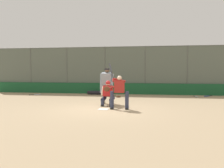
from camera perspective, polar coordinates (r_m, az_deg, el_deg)
The scene contains 14 objects.
ground_plane at distance 11.39m, azimuth -1.88°, elevation -5.54°, with size 160.00×160.00×0.00m, color tan.
home_plate_marker at distance 11.39m, azimuth -1.88°, elevation -5.51°, with size 0.43×0.43×0.01m, color white.
backstop_fence at distance 18.65m, azimuth 2.81°, elevation 3.28°, with size 20.20×0.08×3.38m.
padding_wall at distance 18.59m, azimuth 2.76°, elevation -1.02°, with size 19.72×0.18×0.77m, color #19512D.
bleachers_beyond at distance 21.10m, azimuth 5.45°, elevation -0.27°, with size 14.08×2.50×1.48m.
batter_at_plate at distance 11.32m, azimuth 1.57°, elevation -1.55°, with size 0.96×0.58×2.01m.
catcher_behind_plate at distance 12.39m, azimuth -0.95°, elevation -1.94°, with size 0.64×0.76×1.20m.
umpire_home at distance 13.22m, azimuth -1.09°, elevation -0.10°, with size 0.73×0.48×1.80m.
spare_bat_near_backstop at distance 17.96m, azimuth 20.04°, elevation -2.47°, with size 0.64×0.65×0.07m.
spare_bat_by_padding at distance 17.39m, azimuth -0.11°, elevation -2.46°, with size 0.61×0.73×0.07m.
spare_bat_third_base_side at distance 18.61m, azimuth -16.08°, elevation -2.22°, with size 0.61×0.60×0.07m.
spare_bat_first_base_side at distance 17.29m, azimuth 17.88°, elevation -2.64°, with size 0.20×0.80×0.07m.
fielding_glove_on_dirt at distance 16.31m, azimuth 1.41°, elevation -2.76°, with size 0.29×0.22×0.11m.
equipment_bag_dugout_side at distance 18.25m, azimuth -3.51°, elevation -1.89°, with size 1.31×0.26×0.26m.
Camera 1 is at (-2.30, 11.02, 1.70)m, focal length 42.00 mm.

